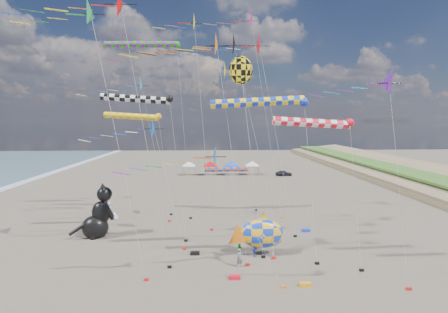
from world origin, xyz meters
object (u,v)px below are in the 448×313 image
child_green (240,249)px  parked_car (284,173)px  cat_inflatable (98,211)px  child_blue (255,251)px  fish_inflatable (261,234)px  person_adult (240,258)px

child_green → parked_car: parked_car is taller
cat_inflatable → child_blue: (16.48, -6.41, -2.39)m
cat_inflatable → fish_inflatable: size_ratio=1.03×
child_blue → fish_inflatable: bearing=-3.1°
cat_inflatable → person_adult: (14.87, -8.65, -2.14)m
cat_inflatable → parked_car: cat_inflatable is taller
cat_inflatable → person_adult: cat_inflatable is taller
child_green → parked_car: bearing=87.6°
fish_inflatable → child_blue: fish_inflatable is taller
person_adult → cat_inflatable: bearing=126.9°
cat_inflatable → child_blue: bearing=-46.1°
fish_inflatable → parked_car: bearing=75.2°
cat_inflatable → fish_inflatable: bearing=-44.1°
child_blue → cat_inflatable: bearing=122.7°
parked_car → person_adult: bearing=158.8°
child_blue → parked_car: (13.24, 48.17, 0.08)m
parked_car → child_green: bearing=158.2°
person_adult → fish_inflatable: bearing=26.8°
child_blue → parked_car: parked_car is taller
person_adult → parked_car: size_ratio=0.43×
child_green → child_blue: 1.43m
fish_inflatable → parked_car: size_ratio=1.51×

